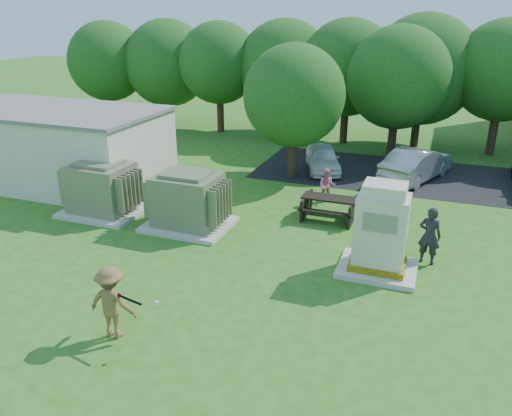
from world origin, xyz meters
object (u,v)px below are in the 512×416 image
at_px(picnic_table, 329,205).
at_px(car_white, 323,158).
at_px(generator_cabinet, 381,234).
at_px(car_silver_a, 416,164).
at_px(batter, 112,302).
at_px(person_by_generator, 430,236).
at_px(person_at_picnic, 327,186).
at_px(transformer_left, 102,189).
at_px(transformer_right, 188,202).

xyz_separation_m(picnic_table, car_white, (-1.68, 5.91, 0.08)).
distance_m(generator_cabinet, car_silver_a, 9.52).
height_order(batter, person_by_generator, person_by_generator).
bearing_deg(person_by_generator, car_white, -46.16).
relative_size(generator_cabinet, person_at_picnic, 1.95).
xyz_separation_m(transformer_left, picnic_table, (8.32, 2.49, -0.42)).
distance_m(transformer_right, person_by_generator, 8.27).
relative_size(transformer_right, person_at_picnic, 2.09).
bearing_deg(generator_cabinet, person_at_picnic, 118.39).
relative_size(batter, person_at_picnic, 1.29).
height_order(generator_cabinet, person_at_picnic, generator_cabinet).
bearing_deg(transformer_left, generator_cabinet, -5.25).
bearing_deg(picnic_table, person_at_picnic, 106.34).
xyz_separation_m(generator_cabinet, car_white, (-3.96, 9.38, -0.60)).
height_order(generator_cabinet, batter, generator_cabinet).
xyz_separation_m(generator_cabinet, picnic_table, (-2.29, 3.46, -0.68)).
distance_m(transformer_left, generator_cabinet, 10.65).
xyz_separation_m(picnic_table, person_at_picnic, (-0.49, 1.68, 0.17)).
bearing_deg(person_at_picnic, car_white, 97.03).
bearing_deg(transformer_left, batter, -51.80).
distance_m(transformer_left, picnic_table, 8.69).
xyz_separation_m(transformer_right, generator_cabinet, (6.91, -0.98, 0.25)).
bearing_deg(person_at_picnic, person_by_generator, -53.07).
distance_m(batter, car_white, 14.96).
height_order(picnic_table, person_by_generator, person_by_generator).
bearing_deg(person_at_picnic, transformer_right, -143.32).
distance_m(generator_cabinet, picnic_table, 4.21).
bearing_deg(person_by_generator, transformer_right, 11.88).
distance_m(picnic_table, car_white, 6.14).
distance_m(batter, person_by_generator, 9.51).
distance_m(transformer_right, car_silver_a, 11.23).
bearing_deg(transformer_left, person_by_generator, 0.50).
bearing_deg(picnic_table, transformer_left, -163.34).
xyz_separation_m(transformer_right, car_white, (2.94, 8.40, -0.35)).
xyz_separation_m(batter, car_silver_a, (5.93, 14.99, -0.18)).
bearing_deg(person_by_generator, car_silver_a, -72.42).
relative_size(person_by_generator, car_white, 0.51).
bearing_deg(batter, transformer_left, -55.10).
relative_size(transformer_left, picnic_table, 1.47).
bearing_deg(generator_cabinet, picnic_table, 123.43).
bearing_deg(picnic_table, person_by_generator, -33.19).
height_order(transformer_left, picnic_table, transformer_left).
xyz_separation_m(transformer_right, person_at_picnic, (4.13, 4.17, -0.25)).
height_order(batter, person_at_picnic, batter).
height_order(batter, car_silver_a, batter).
height_order(person_at_picnic, car_white, person_at_picnic).
height_order(picnic_table, car_silver_a, car_silver_a).
distance_m(person_by_generator, person_at_picnic, 5.80).
bearing_deg(car_silver_a, batter, 90.45).
height_order(person_by_generator, car_white, person_by_generator).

